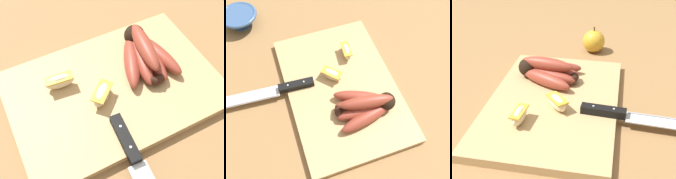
# 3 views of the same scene
# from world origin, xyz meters

# --- Properties ---
(ground_plane) EXTENTS (6.00, 6.00, 0.00)m
(ground_plane) POSITION_xyz_m (0.00, 0.00, 0.00)
(ground_plane) COLOR olive
(cutting_board) EXTENTS (0.45, 0.30, 0.02)m
(cutting_board) POSITION_xyz_m (0.00, -0.00, 0.01)
(cutting_board) COLOR tan
(cutting_board) RESTS_ON ground_plane
(banana_bunch) EXTENTS (0.14, 0.16, 0.06)m
(banana_bunch) POSITION_xyz_m (0.09, 0.04, 0.04)
(banana_bunch) COLOR black
(banana_bunch) RESTS_ON cutting_board
(chefs_knife) EXTENTS (0.05, 0.28, 0.02)m
(chefs_knife) POSITION_xyz_m (-0.04, -0.17, 0.03)
(chefs_knife) COLOR silver
(chefs_knife) RESTS_ON cutting_board
(apple_wedge_near) EXTENTS (0.06, 0.03, 0.03)m
(apple_wedge_near) POSITION_xyz_m (-0.10, 0.05, 0.04)
(apple_wedge_near) COLOR beige
(apple_wedge_near) RESTS_ON cutting_board
(apple_wedge_middle) EXTENTS (0.06, 0.06, 0.03)m
(apple_wedge_middle) POSITION_xyz_m (-0.04, -0.02, 0.04)
(apple_wedge_middle) COLOR beige
(apple_wedge_middle) RESTS_ON cutting_board
(ceramic_bowl) EXTENTS (0.12, 0.12, 0.05)m
(ceramic_bowl) POSITION_xyz_m (-0.36, -0.24, 0.03)
(ceramic_bowl) COLOR #385684
(ceramic_bowl) RESTS_ON ground_plane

